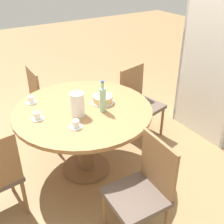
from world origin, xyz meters
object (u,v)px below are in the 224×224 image
chair_b (46,99)px  chair_d (143,189)px  cup_c (31,100)px  cup_a (37,116)px  water_bottle (103,99)px  bookshelf (213,63)px  coffee_pot (78,104)px  cake_main (103,99)px  chair_a (139,101)px  cup_b (76,125)px

chair_b → chair_d: bearing=-176.9°
cup_c → cup_a: bearing=-9.4°
water_bottle → bookshelf: bearing=90.3°
chair_b → bookshelf: bearing=-121.3°
cup_a → cup_c: bearing=170.6°
coffee_pot → cake_main: bearing=106.1°
chair_a → water_bottle: (0.41, -0.76, 0.42)m
chair_b → bookshelf: (1.07, 1.70, 0.47)m
chair_b → cup_b: (1.21, -0.16, 0.32)m
chair_a → coffee_pot: coffee_pot is taller
cake_main → cup_b: 0.51m
cup_b → chair_b: bearing=172.6°
cup_b → coffee_pot: bearing=148.2°
water_bottle → cup_c: bearing=-135.3°
cake_main → cup_b: (0.27, -0.43, -0.01)m
coffee_pot → water_bottle: (0.06, 0.23, 0.01)m
bookshelf → chair_a: bearing=62.0°
chair_d → cake_main: bearing=170.3°
water_bottle → chair_b: bearing=-170.1°
water_bottle → cup_b: size_ratio=2.66×
bookshelf → cup_a: size_ratio=16.09×
chair_b → cup_c: 0.72m
cup_a → cup_c: 0.35m
bookshelf → cup_b: size_ratio=16.09×
cup_a → cup_b: 0.39m
water_bottle → coffee_pot: bearing=-103.4°
chair_d → cup_a: 1.12m
chair_d → cup_b: (-0.67, -0.23, 0.32)m
chair_d → cup_a: size_ratio=7.56×
cake_main → cup_a: (-0.04, -0.66, -0.01)m
cake_main → cup_c: bearing=-122.1°
cake_main → cup_a: size_ratio=2.00×
chair_b → cup_c: chair_b is taller
chair_d → coffee_pot: 0.95m
cake_main → cup_b: bearing=-57.7°
coffee_pot → cup_c: 0.56m
chair_a → water_bottle: bearing=-164.1°
chair_d → cup_c: size_ratio=7.56×
chair_b → chair_d: (1.87, 0.07, 0.00)m
water_bottle → cake_main: water_bottle is taller
cup_a → water_bottle: bearing=72.1°
water_bottle → cup_c: 0.75m
chair_a → chair_d: 1.48m
chair_d → coffee_pot: bearing=-169.7°
chair_d → cup_c: 1.41m
chair_b → cup_a: chair_b is taller
chair_a → cup_b: bearing=-166.6°
bookshelf → cup_b: (0.13, -1.86, -0.16)m
chair_a → cup_c: chair_a is taller
cup_b → chair_a: bearing=115.7°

